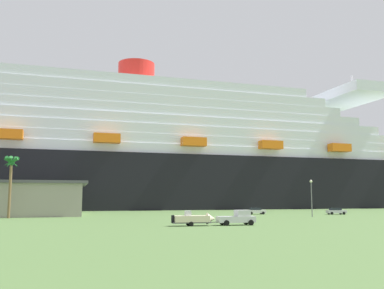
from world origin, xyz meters
The scene contains 8 objects.
ground_plane centered at (0.00, 30.00, 0.00)m, with size 600.00×600.00×0.00m, color #4C6B38.
cruise_ship centered at (18.08, 68.01, 17.76)m, with size 240.74×53.97×62.54m.
pickup_truck centered at (-2.46, -24.14, 1.04)m, with size 5.64×2.38×2.20m.
small_boat_on_trailer centered at (-8.81, -24.27, 0.97)m, with size 7.09×2.11×2.15m.
palm_tree centered at (-39.52, 5.21, 9.80)m, with size 3.22×3.18×12.24m.
street_lamp centered at (21.16, -2.68, 5.04)m, with size 0.56×0.56×7.70m.
parked_car_silver_sedan centered at (33.03, 7.74, 0.83)m, with size 4.67×2.57×1.58m.
parked_car_white_van centered at (14.81, 12.97, 0.83)m, with size 4.62×2.52×1.58m.
Camera 1 is at (-22.74, -84.09, 4.05)m, focal length 39.50 mm.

